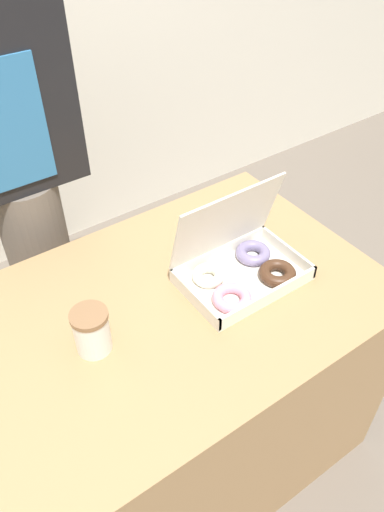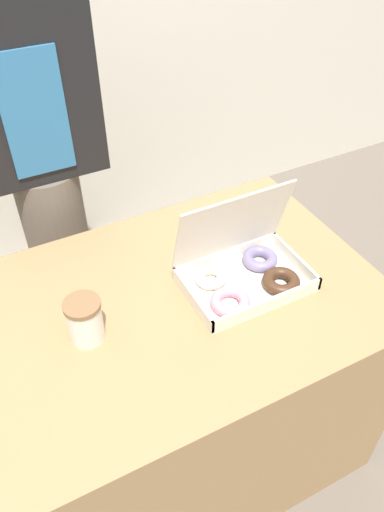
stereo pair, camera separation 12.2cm
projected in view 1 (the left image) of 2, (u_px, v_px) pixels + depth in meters
The scene contains 5 objects.
ground_plane at pixel (171, 449), 1.79m from camera, with size 14.00×14.00×0.00m, color #665B51.
table at pixel (168, 389), 1.54m from camera, with size 1.18×0.75×0.75m.
donut_box at pixel (241, 266), 1.34m from camera, with size 0.33×0.24×0.26m.
coffee_cup at pixel (92, 331), 1.15m from camera, with size 0.09×0.09×0.12m.
person_customer at pixel (18, 174), 1.48m from camera, with size 0.38×0.21×1.64m.
Camera 1 is at (-0.44, -0.76, 1.71)m, focal length 35.00 mm.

